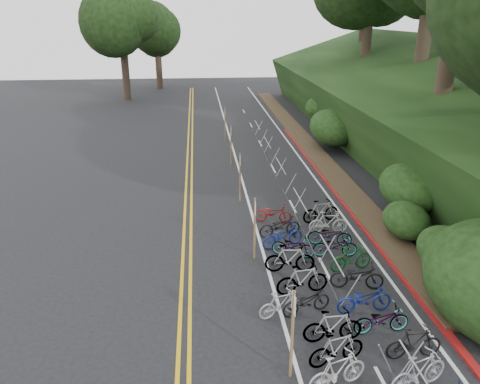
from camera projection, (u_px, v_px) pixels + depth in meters
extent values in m
plane|color=black|center=(255.00, 344.00, 13.32)|extent=(120.00, 120.00, 0.00)
cube|color=gold|center=(185.00, 210.00, 22.44)|extent=(0.12, 80.00, 0.01)
cube|color=gold|center=(191.00, 210.00, 22.47)|extent=(0.12, 80.00, 0.01)
cube|color=silver|center=(250.00, 208.00, 22.71)|extent=(0.12, 80.00, 0.01)
cube|color=silver|center=(335.00, 205.00, 23.07)|extent=(0.12, 80.00, 0.01)
cube|color=silver|center=(324.00, 268.00, 17.31)|extent=(0.10, 1.60, 0.01)
cube|color=silver|center=(293.00, 206.00, 22.89)|extent=(0.10, 1.60, 0.01)
cube|color=silver|center=(273.00, 169.00, 28.48)|extent=(0.10, 1.60, 0.01)
cube|color=silver|center=(260.00, 143.00, 34.06)|extent=(0.10, 1.60, 0.01)
cube|color=silver|center=(251.00, 125.00, 39.64)|extent=(0.10, 1.60, 0.01)
cube|color=silver|center=(244.00, 111.00, 45.23)|extent=(0.10, 1.60, 0.01)
cube|color=maroon|center=(333.00, 189.00, 24.96)|extent=(0.25, 28.00, 0.10)
cube|color=black|center=(403.00, 103.00, 33.96)|extent=(12.32, 44.00, 9.11)
cube|color=#382819|center=(305.00, 141.00, 34.32)|extent=(1.40, 44.00, 0.16)
ellipsoid|color=#284C19|center=(448.00, 251.00, 16.36)|extent=(2.00, 2.80, 1.60)
ellipsoid|color=#284C19|center=(411.00, 188.00, 20.90)|extent=(2.60, 3.64, 2.08)
ellipsoid|color=#284C19|center=(386.00, 143.00, 26.43)|extent=(2.20, 3.08, 1.76)
ellipsoid|color=#284C19|center=(332.00, 127.00, 32.05)|extent=(3.00, 4.20, 2.40)
ellipsoid|color=#284C19|center=(320.00, 108.00, 37.63)|extent=(2.40, 3.36, 1.92)
ellipsoid|color=#284C19|center=(324.00, 92.00, 41.22)|extent=(2.80, 3.92, 2.24)
ellipsoid|color=#284C19|center=(406.00, 220.00, 19.19)|extent=(1.80, 2.52, 1.44)
ellipsoid|color=#284C19|center=(376.00, 118.00, 30.01)|extent=(3.20, 4.48, 2.56)
cylinder|color=#2D2319|center=(445.00, 78.00, 23.37)|extent=(0.85, 0.85, 6.62)
cylinder|color=#2D2319|center=(423.00, 44.00, 30.62)|extent=(0.90, 0.90, 7.50)
cylinder|color=#2D2319|center=(365.00, 52.00, 38.36)|extent=(0.83, 0.83, 6.18)
cylinder|color=#2D2319|center=(363.00, 34.00, 45.61)|extent=(0.88, 0.88, 7.06)
cylinder|color=#2D2319|center=(126.00, 73.00, 50.61)|extent=(0.81, 0.81, 5.74)
ellipsoid|color=black|center=(121.00, 22.00, 48.75)|extent=(7.85, 7.85, 7.45)
cylinder|color=#2D2319|center=(159.00, 67.00, 58.39)|extent=(0.78, 0.78, 5.30)
ellipsoid|color=black|center=(156.00, 27.00, 56.72)|extent=(6.87, 6.87, 6.52)
cylinder|color=#A0A2A7|center=(387.00, 364.00, 11.70)|extent=(0.62, 0.04, 1.22)
cylinder|color=#A0A2A7|center=(409.00, 362.00, 11.75)|extent=(0.62, 0.04, 1.22)
cylinder|color=#A0A2A7|center=(331.00, 254.00, 15.96)|extent=(0.05, 3.00, 0.05)
cylinder|color=#A0A2A7|center=(334.00, 291.00, 14.84)|extent=(0.58, 0.04, 1.13)
cylinder|color=#A0A2A7|center=(351.00, 290.00, 14.89)|extent=(0.58, 0.04, 1.13)
cylinder|color=#A0A2A7|center=(313.00, 250.00, 17.45)|extent=(0.58, 0.04, 1.13)
cylinder|color=#A0A2A7|center=(327.00, 249.00, 17.50)|extent=(0.58, 0.04, 1.13)
cylinder|color=#A0A2A7|center=(300.00, 200.00, 20.62)|extent=(0.05, 3.00, 0.05)
cylinder|color=#A0A2A7|center=(300.00, 225.00, 19.49)|extent=(0.58, 0.04, 1.13)
cylinder|color=#A0A2A7|center=(313.00, 225.00, 19.54)|extent=(0.58, 0.04, 1.13)
cylinder|color=#A0A2A7|center=(288.00, 200.00, 22.10)|extent=(0.58, 0.04, 1.13)
cylinder|color=#A0A2A7|center=(299.00, 200.00, 22.15)|extent=(0.58, 0.04, 1.13)
cylinder|color=#A0A2A7|center=(281.00, 166.00, 25.27)|extent=(0.05, 3.00, 0.05)
cylinder|color=#A0A2A7|center=(280.00, 184.00, 24.15)|extent=(0.58, 0.04, 1.13)
cylinder|color=#A0A2A7|center=(290.00, 184.00, 24.20)|extent=(0.58, 0.04, 1.13)
cylinder|color=#A0A2A7|center=(271.00, 168.00, 26.75)|extent=(0.58, 0.04, 1.13)
cylinder|color=#A0A2A7|center=(281.00, 168.00, 26.80)|extent=(0.58, 0.04, 1.13)
cylinder|color=#A0A2A7|center=(267.00, 142.00, 29.92)|extent=(0.05, 3.00, 0.05)
cylinder|color=#A0A2A7|center=(266.00, 157.00, 28.80)|extent=(0.58, 0.04, 1.13)
cylinder|color=#A0A2A7|center=(275.00, 157.00, 28.85)|extent=(0.58, 0.04, 1.13)
cylinder|color=#A0A2A7|center=(260.00, 145.00, 31.41)|extent=(0.58, 0.04, 1.13)
cylinder|color=#A0A2A7|center=(268.00, 145.00, 31.45)|extent=(0.58, 0.04, 1.13)
cylinder|color=#A0A2A7|center=(257.00, 125.00, 34.57)|extent=(0.05, 3.00, 0.05)
cylinder|color=#A0A2A7|center=(256.00, 137.00, 33.45)|extent=(0.58, 0.04, 1.13)
cylinder|color=#A0A2A7|center=(264.00, 137.00, 33.50)|extent=(0.58, 0.04, 1.13)
cylinder|color=#A0A2A7|center=(251.00, 128.00, 36.06)|extent=(0.58, 0.04, 1.13)
cylinder|color=#A0A2A7|center=(259.00, 128.00, 36.11)|extent=(0.58, 0.04, 1.13)
cylinder|color=brown|center=(292.00, 335.00, 11.71)|extent=(0.08, 0.08, 2.57)
cube|color=silver|center=(294.00, 303.00, 11.37)|extent=(0.02, 0.40, 0.50)
cylinder|color=brown|center=(255.00, 229.00, 17.58)|extent=(0.08, 0.08, 2.50)
cube|color=silver|center=(255.00, 207.00, 17.26)|extent=(0.02, 0.40, 0.50)
cylinder|color=brown|center=(240.00, 177.00, 23.17)|extent=(0.08, 0.08, 2.50)
cube|color=silver|center=(240.00, 160.00, 22.85)|extent=(0.02, 0.40, 0.50)
cylinder|color=brown|center=(231.00, 145.00, 28.75)|extent=(0.08, 0.08, 2.50)
cube|color=silver|center=(231.00, 131.00, 28.43)|extent=(0.02, 0.40, 0.50)
cylinder|color=brown|center=(225.00, 124.00, 34.33)|extent=(0.08, 0.08, 2.50)
cube|color=silver|center=(225.00, 112.00, 34.01)|extent=(0.02, 0.40, 0.50)
imported|color=#9E9EA3|center=(280.00, 304.00, 14.42)|extent=(0.84, 1.52, 0.88)
imported|color=beige|center=(337.00, 371.00, 11.60)|extent=(0.99, 1.76, 1.02)
imported|color=#9E9EA3|center=(419.00, 372.00, 11.56)|extent=(1.05, 1.84, 1.06)
imported|color=slate|center=(337.00, 348.00, 12.42)|extent=(0.87, 1.71, 0.99)
imported|color=black|center=(414.00, 343.00, 12.64)|extent=(0.54, 1.62, 0.96)
imported|color=slate|center=(333.00, 326.00, 13.27)|extent=(0.54, 1.75, 1.04)
imported|color=slate|center=(381.00, 319.00, 13.68)|extent=(0.70, 1.73, 0.89)
imported|color=black|center=(306.00, 301.00, 14.56)|extent=(1.04, 1.76, 0.87)
imported|color=navy|center=(364.00, 299.00, 14.62)|extent=(0.80, 1.85, 0.95)
imported|color=slate|center=(302.00, 279.00, 15.56)|extent=(0.75, 1.87, 1.09)
imported|color=black|center=(357.00, 276.00, 15.90)|extent=(0.94, 1.89, 0.95)
imported|color=slate|center=(290.00, 258.00, 16.89)|extent=(0.63, 1.85, 1.09)
imported|color=#144C1E|center=(351.00, 258.00, 17.01)|extent=(0.81, 1.74, 1.01)
imported|color=slate|center=(293.00, 246.00, 18.04)|extent=(1.12, 1.76, 0.87)
imported|color=slate|center=(335.00, 246.00, 18.03)|extent=(0.74, 1.76, 0.90)
imported|color=navy|center=(282.00, 236.00, 18.76)|extent=(1.23, 1.94, 0.96)
imported|color=slate|center=(330.00, 235.00, 18.90)|extent=(1.00, 1.84, 0.92)
imported|color=black|center=(280.00, 226.00, 19.67)|extent=(0.99, 1.91, 0.95)
imported|color=beige|center=(328.00, 222.00, 19.93)|extent=(0.53, 1.68, 1.00)
imported|color=maroon|center=(273.00, 213.00, 20.99)|extent=(1.08, 1.83, 0.91)
imported|color=slate|center=(321.00, 211.00, 21.02)|extent=(0.91, 1.83, 1.06)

